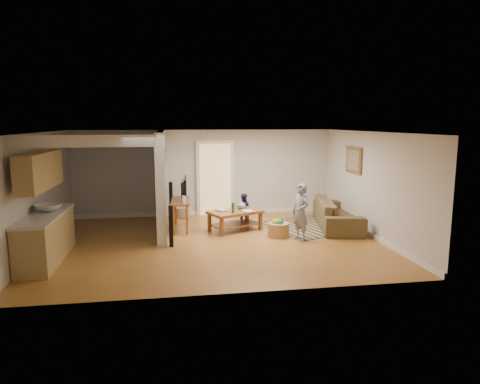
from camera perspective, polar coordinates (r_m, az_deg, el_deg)
name	(u,v)px	position (r m, az deg, el deg)	size (l,w,h in m)	color
ground	(216,242)	(9.88, -3.28, -6.68)	(7.50, 7.50, 0.00)	brown
room_shell	(167,178)	(9.96, -9.72, 1.89)	(7.54, 6.02, 2.52)	silver
area_rug	(321,224)	(11.71, 10.72, -4.25)	(2.93, 2.14, 0.01)	black
sofa	(337,227)	(11.55, 12.80, -4.55)	(2.47, 0.97, 0.72)	#453D22
coffee_table	(235,215)	(10.83, -0.61, -3.08)	(1.49, 1.22, 0.77)	brown
tv_console	(181,203)	(10.93, -7.85, -1.42)	(0.51, 1.25, 1.06)	brown
speaker_left	(171,226)	(9.53, -9.20, -4.51)	(0.09, 0.09, 0.93)	black
speaker_right	(171,200)	(12.35, -9.19, -1.06)	(0.10, 0.10, 1.04)	black
toy_basket	(278,229)	(10.32, 5.13, -4.93)	(0.51, 0.51, 0.46)	#9E7F44
child	(300,240)	(10.12, 8.00, -6.37)	(0.48, 0.32, 1.33)	gray
toddler	(243,224)	(11.57, 0.46, -4.29)	(0.41, 0.32, 0.84)	#222246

